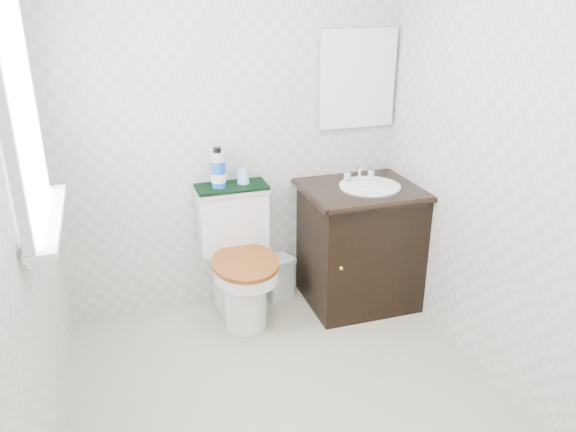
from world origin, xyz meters
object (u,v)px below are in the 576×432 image
vanity (361,241)px  trash_bin (277,277)px  mouthwash_bottle (218,169)px  cup (243,176)px  toilet (239,264)px

vanity → trash_bin: size_ratio=3.12×
mouthwash_bottle → cup: (0.16, 0.02, -0.07)m
mouthwash_bottle → trash_bin: bearing=2.1°
mouthwash_bottle → cup: size_ratio=2.60×
vanity → mouthwash_bottle: mouthwash_bottle is taller
toilet → cup: size_ratio=8.63×
vanity → cup: cup is taller
vanity → cup: bearing=164.4°
toilet → vanity: size_ratio=0.91×
toilet → mouthwash_bottle: (-0.08, 0.12, 0.60)m
toilet → trash_bin: size_ratio=2.83×
vanity → cup: (-0.74, 0.21, 0.47)m
toilet → mouthwash_bottle: 0.62m
toilet → cup: bearing=60.4°
trash_bin → vanity: bearing=-20.7°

